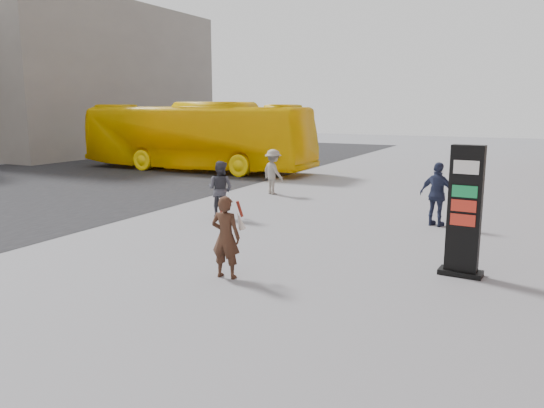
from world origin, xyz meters
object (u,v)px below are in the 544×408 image
at_px(bus, 196,136).
at_px(pedestrian_a, 220,189).
at_px(pedestrian_b, 273,172).
at_px(pedestrian_c, 438,194).
at_px(info_pylon, 465,212).
at_px(woman, 226,236).

height_order(bus, pedestrian_a, bus).
relative_size(pedestrian_b, pedestrian_c, 0.95).
relative_size(bus, pedestrian_b, 7.39).
bearing_deg(pedestrian_c, pedestrian_b, -6.93).
bearing_deg(pedestrian_a, pedestrian_c, -165.74).
xyz_separation_m(pedestrian_b, pedestrian_c, (6.30, -2.70, 0.04)).
bearing_deg(pedestrian_b, info_pylon, 166.52).
height_order(bus, pedestrian_b, bus).
bearing_deg(pedestrian_b, woman, 140.38).
distance_m(info_pylon, pedestrian_b, 10.15).
xyz_separation_m(woman, pedestrian_c, (2.79, 6.29, 0.06)).
relative_size(info_pylon, pedestrian_a, 1.52).
relative_size(info_pylon, woman, 1.59).
relative_size(woman, pedestrian_c, 0.91).
distance_m(woman, bus, 17.22).
height_order(info_pylon, woman, info_pylon).
xyz_separation_m(pedestrian_a, pedestrian_c, (5.87, 1.59, 0.04)).
bearing_deg(info_pylon, pedestrian_c, 108.90).
distance_m(pedestrian_a, pedestrian_b, 4.32).
height_order(pedestrian_b, pedestrian_c, pedestrian_c).
bearing_deg(info_pylon, woman, -148.53).
bearing_deg(pedestrian_a, info_pylon, 159.11).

